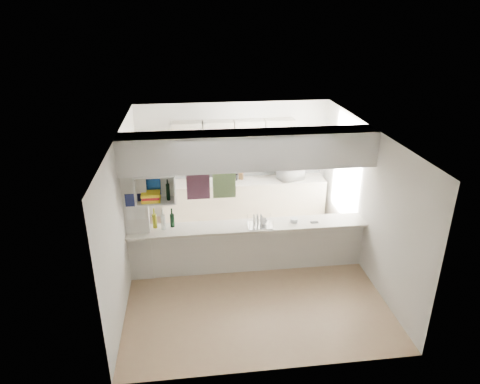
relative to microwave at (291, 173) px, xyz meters
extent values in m
plane|color=tan|center=(-1.23, -2.06, -1.07)|extent=(4.80, 4.80, 0.00)
plane|color=white|center=(-1.23, -2.06, 1.53)|extent=(4.80, 4.80, 0.00)
plane|color=silver|center=(-1.23, 0.34, 0.23)|extent=(4.20, 0.00, 4.20)
plane|color=silver|center=(-3.33, -2.06, 0.23)|extent=(0.00, 4.80, 4.80)
plane|color=silver|center=(0.87, -2.06, 0.23)|extent=(0.00, 4.80, 4.80)
cube|color=silver|center=(-1.23, -2.06, -0.63)|extent=(4.20, 0.15, 0.88)
cube|color=beige|center=(-1.23, -2.06, -0.17)|extent=(4.20, 0.50, 0.04)
cube|color=white|center=(-1.23, -2.06, 1.23)|extent=(4.20, 0.50, 0.60)
cube|color=silver|center=(-3.13, -2.06, 0.23)|extent=(0.40, 0.18, 2.60)
cube|color=#191E4C|center=(-3.13, -2.15, 0.48)|extent=(0.30, 0.01, 0.22)
cube|color=white|center=(-3.13, -2.15, 0.25)|extent=(0.30, 0.01, 0.24)
cube|color=black|center=(-2.08, -1.84, 0.61)|extent=(0.40, 0.02, 0.62)
cube|color=#196F71|center=(-1.63, -1.84, 0.61)|extent=(0.40, 0.02, 0.62)
cube|color=white|center=(-2.78, -2.16, 0.44)|extent=(0.65, 0.35, 0.02)
cube|color=white|center=(-2.78, -2.16, 0.92)|extent=(0.65, 0.35, 0.02)
cube|color=white|center=(-2.78, -1.99, 0.68)|extent=(0.65, 0.02, 0.50)
cube|color=white|center=(-3.09, -2.16, 0.68)|extent=(0.02, 0.35, 0.50)
cube|color=white|center=(-2.47, -2.16, 0.68)|extent=(0.02, 0.35, 0.50)
cube|color=yellow|center=(-2.86, -2.16, 0.48)|extent=(0.30, 0.24, 0.05)
cube|color=#AB161F|center=(-2.86, -2.16, 0.53)|extent=(0.28, 0.22, 0.05)
cube|color=yellow|center=(-2.86, -2.16, 0.58)|extent=(0.30, 0.24, 0.05)
cube|color=navy|center=(-2.83, -2.03, 0.68)|extent=(0.26, 0.02, 0.34)
cylinder|color=black|center=(-2.58, -2.16, 0.60)|extent=(0.06, 0.06, 0.28)
cube|color=beige|center=(-1.03, 0.04, -0.62)|extent=(3.60, 0.60, 0.90)
cube|color=beige|center=(-1.03, 0.04, -0.16)|extent=(3.60, 0.63, 0.03)
cube|color=silver|center=(-1.03, 0.33, 0.15)|extent=(3.60, 0.03, 0.60)
cube|color=beige|center=(-1.23, 0.17, 0.81)|extent=(2.62, 0.34, 0.72)
cube|color=white|center=(-0.48, 0.10, 0.41)|extent=(0.60, 0.46, 0.12)
cube|color=silver|center=(-0.48, -0.13, 0.38)|extent=(0.60, 0.02, 0.05)
imported|color=white|center=(0.00, 0.00, 0.00)|extent=(0.63, 0.52, 0.30)
imported|color=navy|center=(-0.03, 0.01, 0.18)|extent=(0.25, 0.25, 0.06)
cube|color=silver|center=(-1.04, -2.11, -0.14)|extent=(0.44, 0.33, 0.01)
cylinder|color=white|center=(-1.14, -2.11, -0.03)|extent=(0.02, 0.22, 0.22)
cylinder|color=white|center=(-1.08, -2.11, -0.03)|extent=(0.02, 0.22, 0.22)
cylinder|color=white|center=(-1.02, -2.11, -0.03)|extent=(0.02, 0.22, 0.22)
imported|color=white|center=(-0.97, -2.08, -0.08)|extent=(0.16, 0.16, 0.10)
cylinder|color=black|center=(-3.01, -2.03, -0.03)|extent=(0.08, 0.08, 0.24)
cylinder|color=black|center=(-3.01, -2.03, 0.14)|extent=(0.03, 0.03, 0.11)
cylinder|color=#9C9D1A|center=(-2.86, -1.95, -0.02)|extent=(0.08, 0.08, 0.26)
cylinder|color=#9C9D1A|center=(-2.86, -1.95, 0.16)|extent=(0.03, 0.03, 0.11)
cylinder|color=silver|center=(-2.71, -2.03, -0.01)|extent=(0.08, 0.08, 0.27)
cylinder|color=silver|center=(-2.71, -2.03, 0.18)|extent=(0.03, 0.03, 0.11)
cylinder|color=black|center=(-2.56, -1.95, -0.03)|extent=(0.08, 0.08, 0.24)
cylinder|color=black|center=(-2.56, -1.95, 0.14)|extent=(0.03, 0.03, 0.11)
cylinder|color=silver|center=(-0.41, -2.04, -0.12)|extent=(0.13, 0.13, 0.07)
cube|color=black|center=(-0.06, -2.11, -0.14)|extent=(0.14, 0.07, 0.01)
cylinder|color=black|center=(-1.22, 0.09, -0.09)|extent=(0.09, 0.09, 0.13)
cube|color=#4F361B|center=(-1.09, 0.12, -0.05)|extent=(0.12, 0.11, 0.19)
camera|label=1|loc=(-2.20, -8.66, 3.37)|focal=32.00mm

